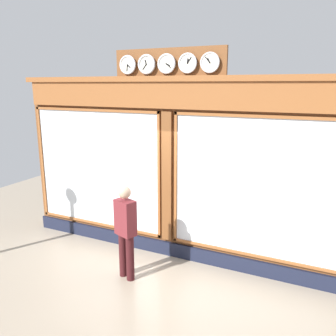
# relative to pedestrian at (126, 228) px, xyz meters

# --- Properties ---
(shop_facade) EXTENTS (6.69, 0.42, 3.96)m
(shop_facade) POSITION_rel_pedestrian_xyz_m (-0.29, -1.21, 0.83)
(shop_facade) COLOR brown
(shop_facade) RESTS_ON ground_plane
(pedestrian) EXTENTS (0.41, 0.33, 1.69)m
(pedestrian) POSITION_rel_pedestrian_xyz_m (0.00, 0.00, 0.00)
(pedestrian) COLOR #3A1316
(pedestrian) RESTS_ON ground_plane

